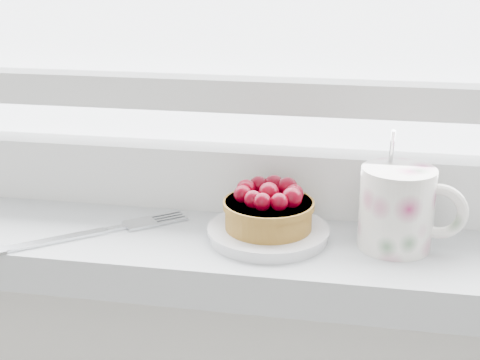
% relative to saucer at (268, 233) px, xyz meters
% --- Properties ---
extents(saucer, '(0.12, 0.12, 0.01)m').
position_rel_saucer_xyz_m(saucer, '(0.00, 0.00, 0.00)').
color(saucer, silver).
rests_on(saucer, windowsill).
extents(raspberry_tart, '(0.09, 0.09, 0.05)m').
position_rel_saucer_xyz_m(raspberry_tart, '(0.00, 0.00, 0.03)').
color(raspberry_tart, brown).
rests_on(raspberry_tart, saucer).
extents(floral_mug, '(0.11, 0.08, 0.12)m').
position_rel_saucer_xyz_m(floral_mug, '(0.13, 0.00, 0.04)').
color(floral_mug, white).
rests_on(floral_mug, windowsill).
extents(fork, '(0.18, 0.15, 0.00)m').
position_rel_saucer_xyz_m(fork, '(-0.18, -0.03, -0.00)').
color(fork, silver).
rests_on(fork, windowsill).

